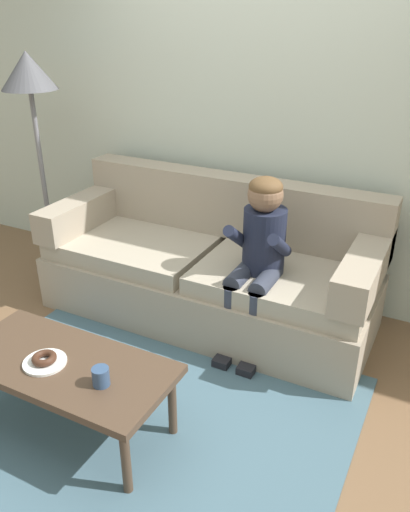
% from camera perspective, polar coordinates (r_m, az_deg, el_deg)
% --- Properties ---
extents(ground, '(10.00, 10.00, 0.00)m').
position_cam_1_polar(ground, '(3.07, -4.81, -14.11)').
color(ground, brown).
extents(wall_back, '(8.00, 0.10, 2.80)m').
position_cam_1_polar(wall_back, '(3.66, 6.41, 16.75)').
color(wall_back, beige).
rests_on(wall_back, ground).
extents(area_rug, '(2.21, 1.73, 0.01)m').
position_cam_1_polar(area_rug, '(2.92, -7.50, -16.77)').
color(area_rug, '#476675').
rests_on(area_rug, ground).
extents(couch, '(2.25, 0.90, 0.93)m').
position_cam_1_polar(couch, '(3.55, 0.61, -1.53)').
color(couch, tan).
rests_on(couch, ground).
extents(coffee_table, '(1.10, 0.52, 0.42)m').
position_cam_1_polar(coffee_table, '(2.67, -15.35, -12.00)').
color(coffee_table, '#4C3828').
rests_on(coffee_table, ground).
extents(person_child, '(0.34, 0.58, 1.10)m').
position_cam_1_polar(person_child, '(3.08, 6.03, 0.74)').
color(person_child, '#1E2338').
rests_on(person_child, ground).
extents(plate, '(0.21, 0.21, 0.01)m').
position_cam_1_polar(plate, '(2.65, -17.35, -11.21)').
color(plate, white).
rests_on(plate, coffee_table).
extents(donut, '(0.17, 0.17, 0.04)m').
position_cam_1_polar(donut, '(2.64, -17.42, -10.77)').
color(donut, '#422619').
rests_on(donut, plate).
extents(mug, '(0.08, 0.08, 0.09)m').
position_cam_1_polar(mug, '(2.44, -11.49, -12.99)').
color(mug, '#334C72').
rests_on(mug, coffee_table).
extents(toy_controller, '(0.23, 0.09, 0.05)m').
position_cam_1_polar(toy_controller, '(3.49, -13.57, -8.81)').
color(toy_controller, blue).
rests_on(toy_controller, ground).
extents(floor_lamp, '(0.40, 0.40, 1.70)m').
position_cam_1_polar(floor_lamp, '(4.02, -18.83, 17.13)').
color(floor_lamp, slate).
rests_on(floor_lamp, ground).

